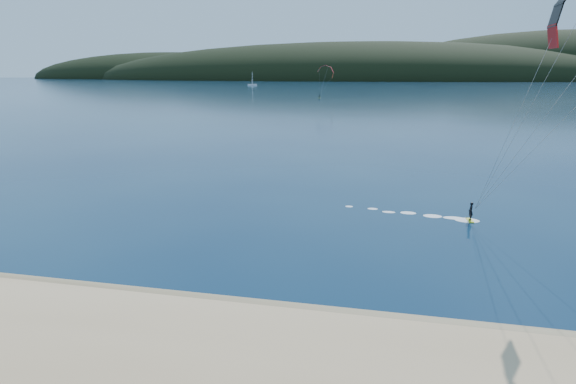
{
  "coord_description": "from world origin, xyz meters",
  "views": [
    {
      "loc": [
        7.85,
        -16.63,
        11.93
      ],
      "look_at": [
        2.09,
        10.0,
        5.0
      ],
      "focal_mm": 29.57,
      "sensor_mm": 36.0,
      "label": 1
    }
  ],
  "objects": [
    {
      "name": "kitesurfer_far",
      "position": [
        -22.21,
        202.31,
        10.93
      ],
      "size": [
        8.1,
        6.16,
        14.07
      ],
      "color": "#AFC216",
      "rests_on": "ground"
    },
    {
      "name": "ground",
      "position": [
        0.0,
        0.0,
        0.0
      ],
      "size": [
        1800.0,
        1800.0,
        0.0
      ],
      "primitive_type": "plane",
      "color": "#081F3B",
      "rests_on": "ground"
    },
    {
      "name": "sailboat",
      "position": [
        -113.75,
        396.57,
        0.88
      ],
      "size": [
        8.61,
        5.37,
        11.99
      ],
      "color": "white",
      "rests_on": "ground"
    },
    {
      "name": "headland",
      "position": [
        0.63,
        745.28,
        0.0
      ],
      "size": [
        1200.0,
        310.0,
        140.0
      ],
      "color": "black",
      "rests_on": "ground"
    },
    {
      "name": "wet_sand",
      "position": [
        0.0,
        4.5,
        0.05
      ],
      "size": [
        220.0,
        2.5,
        0.1
      ],
      "color": "olive",
      "rests_on": "ground"
    }
  ]
}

